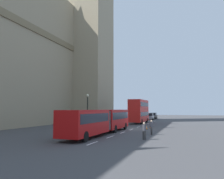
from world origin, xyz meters
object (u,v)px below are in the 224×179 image
traffic_cone_middle (150,126)px  pedestrian_by_kerb (152,127)px  traffic_cone_east (152,125)px  street_lamp (88,109)px  pedestrian_near_cones (144,130)px  double_decker_bus (139,110)px  traffic_cone_west (147,127)px  articulated_bus (101,119)px  sedan_lead (150,117)px  sedan_trailing (153,116)px

traffic_cone_middle → pedestrian_by_kerb: bearing=-169.5°
traffic_cone_middle → traffic_cone_east: size_ratio=1.00×
street_lamp → pedestrian_near_cones: (-8.56, -10.37, -2.14)m
double_decker_bus → traffic_cone_west: (-13.22, -4.07, -2.43)m
pedestrian_by_kerb → traffic_cone_middle: bearing=10.5°
traffic_cone_west → street_lamp: 9.29m
traffic_cone_east → pedestrian_near_cones: size_ratio=0.34×
traffic_cone_east → traffic_cone_west: bearing=179.4°
traffic_cone_middle → pedestrian_near_cones: (-13.58, -1.71, 0.63)m
articulated_bus → sedan_lead: (36.14, 0.25, -0.83)m
double_decker_bus → traffic_cone_west: bearing=-162.9°
traffic_cone_east → sedan_trailing: bearing=8.5°
street_lamp → traffic_cone_east: bearing=-49.6°
sedan_lead → traffic_cone_east: bearing=-169.3°
sedan_trailing → traffic_cone_west: 34.20m
sedan_trailing → traffic_cone_west: sedan_trailing is taller
double_decker_bus → sedan_lead: 15.19m
sedan_lead → street_lamp: size_ratio=0.83×
sedan_lead → pedestrian_by_kerb: sedan_lead is taller
articulated_bus → street_lamp: 7.28m
sedan_lead → traffic_cone_west: bearing=-171.3°
articulated_bus → sedan_trailing: bearing=0.3°
sedan_trailing → traffic_cone_middle: sedan_trailing is taller
sedan_lead → street_lamp: (-30.57, 4.25, 2.14)m
sedan_lead → sedan_trailing: (5.63, -0.05, 0.00)m
pedestrian_by_kerb → traffic_cone_west: bearing=15.5°
street_lamp → pedestrian_near_cones: street_lamp is taller
traffic_cone_east → street_lamp: 11.66m
pedestrian_near_cones → sedan_lead: bearing=8.9°
articulated_bus → street_lamp: bearing=39.0°
traffic_cone_west → pedestrian_by_kerb: size_ratio=0.34×
sedan_trailing → traffic_cone_middle: bearing=-172.0°
articulated_bus → double_decker_bus: bearing=0.0°
double_decker_bus → pedestrian_near_cones: bearing=-166.3°
double_decker_bus → pedestrian_near_cones: double_decker_bus is taller
traffic_cone_west → pedestrian_by_kerb: (-6.46, -1.80, 0.63)m
street_lamp → pedestrian_by_kerb: 11.39m
double_decker_bus → sedan_trailing: 20.79m
double_decker_bus → traffic_cone_middle: (-10.47, -4.16, -2.43)m
articulated_bus → sedan_trailing: articulated_bus is taller
traffic_cone_west → traffic_cone_east: (5.07, -0.05, 0.00)m
sedan_trailing → pedestrian_near_cones: bearing=-172.3°
traffic_cone_east → street_lamp: bearing=130.4°
sedan_lead → pedestrian_by_kerb: (-34.76, -6.12, -0.00)m
traffic_cone_west → sedan_trailing: bearing=7.2°
double_decker_bus → traffic_cone_east: (-8.15, -4.12, -2.43)m
traffic_cone_east → articulated_bus: bearing=162.3°
sedan_trailing → sedan_lead: bearing=179.5°
traffic_cone_east → street_lamp: size_ratio=0.11×
traffic_cone_east → street_lamp: (-7.35, 8.62, 2.77)m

